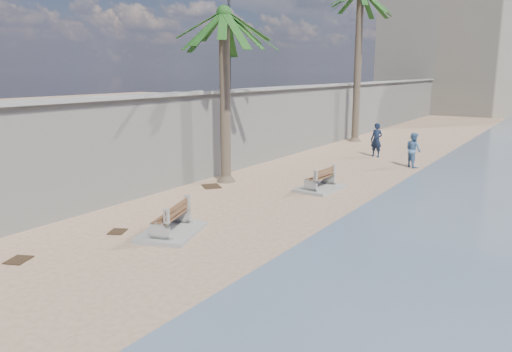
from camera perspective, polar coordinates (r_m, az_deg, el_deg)
The scene contains 13 objects.
ground_plane at distance 10.66m, azimuth -19.10°, elevation -13.29°, with size 140.00×140.00×0.00m, color tan.
seawall at distance 28.98m, azimuth 6.26°, elevation 6.61°, with size 0.45×70.00×3.50m, color gray.
wall_cap at distance 28.87m, azimuth 6.34°, elevation 10.17°, with size 0.80×70.00×0.12m, color gray.
end_building at distance 58.64m, azimuth 24.07°, elevation 13.49°, with size 18.00×12.00×14.00m, color #B7AA93.
bench_near at distance 13.96m, azimuth -9.69°, elevation -5.09°, with size 2.01×2.40×0.86m.
bench_far at distance 18.96m, azimuth 7.33°, elevation -0.54°, with size 1.41×1.99×0.81m.
palm_mid at distance 19.95m, azimuth -3.68°, elevation 17.87°, with size 5.00×5.00×7.47m.
streetlight at distance 22.06m, azimuth -3.09°, elevation 17.73°, with size 0.28×0.28×5.12m.
person_a at distance 26.72m, azimuth 13.62°, elevation 4.30°, with size 0.73×0.49×2.02m, color #121C33.
person_b at distance 24.28m, azimuth 17.55°, elevation 3.07°, with size 0.87×0.67×1.80m, color #4D739F.
debris_b at distance 13.28m, azimuth -25.51°, elevation -8.65°, with size 0.57×0.46×0.03m, color #382616.
debris_c at distance 19.47m, azimuth -5.11°, elevation -1.18°, with size 0.80×0.64×0.03m, color #382616.
debris_d at distance 14.55m, azimuth -15.55°, elevation -6.14°, with size 0.52×0.42×0.03m, color #382616.
Camera 1 is at (7.79, -5.76, 4.43)m, focal length 35.00 mm.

